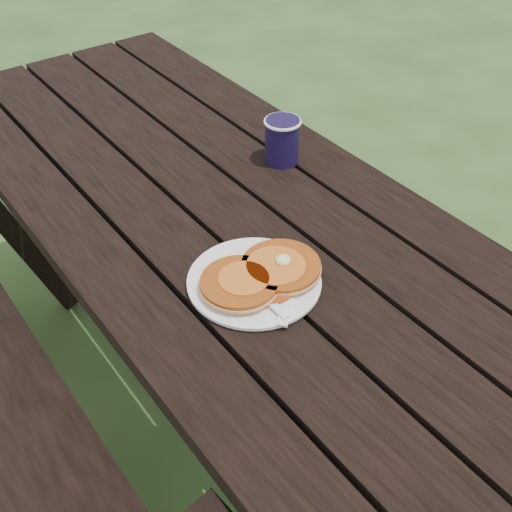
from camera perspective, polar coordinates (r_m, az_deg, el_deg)
ground at (r=1.99m, az=-3.48°, el=-12.21°), size 60.00×60.00×0.00m
picnic_table at (r=1.71m, az=-3.96°, el=-4.68°), size 1.36×1.80×0.75m
plate at (r=1.21m, az=-0.16°, el=-2.31°), size 0.29×0.29×0.01m
pancake_stack at (r=1.19m, az=0.53°, el=-1.70°), size 0.24×0.16×0.04m
knife at (r=1.18m, az=2.90°, el=-3.12°), size 0.14×0.14×0.00m
fork at (r=1.15m, az=1.06°, el=-3.94°), size 0.03×0.16×0.01m
coffee_cup at (r=1.53m, az=2.34°, el=10.41°), size 0.09×0.09×0.11m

